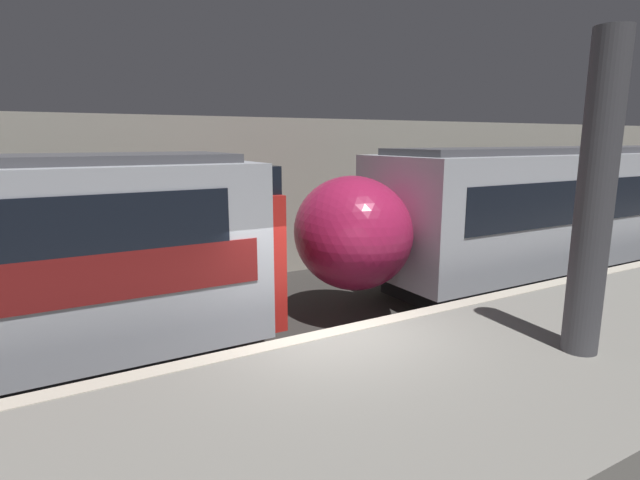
{
  "coord_description": "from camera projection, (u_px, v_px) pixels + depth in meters",
  "views": [
    {
      "loc": [
        -3.71,
        -6.14,
        3.9
      ],
      "look_at": [
        0.42,
        1.04,
        2.22
      ],
      "focal_mm": 28.0,
      "sensor_mm": 36.0,
      "label": 1
    }
  ],
  "objects": [
    {
      "name": "ground_plane",
      "position": [
        330.0,
        393.0,
        7.8
      ],
      "size": [
        120.0,
        120.0,
        0.0
      ],
      "primitive_type": "plane",
      "color": "#33302D"
    },
    {
      "name": "platform",
      "position": [
        417.0,
        424.0,
        5.99
      ],
      "size": [
        40.0,
        4.03,
        1.08
      ],
      "color": "gray",
      "rests_on": "ground"
    },
    {
      "name": "station_rear_barrier",
      "position": [
        197.0,
        203.0,
        13.22
      ],
      "size": [
        50.0,
        0.15,
        4.49
      ],
      "color": "#B2AD9E",
      "rests_on": "ground"
    },
    {
      "name": "support_pillar_near",
      "position": [
        595.0,
        198.0,
        6.39
      ],
      "size": [
        0.46,
        0.46,
        4.16
      ],
      "color": "#47474C",
      "rests_on": "platform"
    },
    {
      "name": "train_modern",
      "position": [
        589.0,
        208.0,
        14.76
      ],
      "size": [
        18.5,
        3.07,
        3.68
      ],
      "color": "black",
      "rests_on": "ground"
    }
  ]
}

